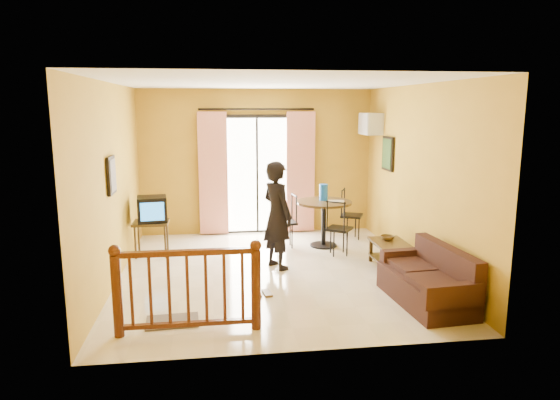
{
  "coord_description": "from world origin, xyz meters",
  "views": [
    {
      "loc": [
        -0.83,
        -7.16,
        2.47
      ],
      "look_at": [
        0.15,
        0.2,
        1.07
      ],
      "focal_mm": 32.0,
      "sensor_mm": 36.0,
      "label": 1
    }
  ],
  "objects": [
    {
      "name": "tv_table",
      "position": [
        -1.9,
        1.17,
        0.5
      ],
      "size": [
        0.58,
        0.48,
        0.58
      ],
      "color": "black",
      "rests_on": "ground"
    },
    {
      "name": "water_jug",
      "position": [
        1.1,
        1.42,
        0.97
      ],
      "size": [
        0.16,
        0.16,
        0.29
      ],
      "primitive_type": "cylinder",
      "color": "blue",
      "rests_on": "dining_table"
    },
    {
      "name": "balcony_door",
      "position": [
        0.0,
        2.43,
        1.19
      ],
      "size": [
        2.25,
        0.14,
        2.46
      ],
      "color": "black",
      "rests_on": "ground"
    },
    {
      "name": "dining_chairs",
      "position": [
        1.11,
        1.28,
        0.0
      ],
      "size": [
        1.81,
        1.51,
        0.95
      ],
      "color": "black",
      "rests_on": "ground"
    },
    {
      "name": "botanical_print",
      "position": [
        2.22,
        1.3,
        1.65
      ],
      "size": [
        0.05,
        0.5,
        0.6
      ],
      "color": "black",
      "rests_on": "room_shell"
    },
    {
      "name": "television",
      "position": [
        -1.87,
        1.16,
        0.79
      ],
      "size": [
        0.52,
        0.48,
        0.42
      ],
      "rotation": [
        0.0,
        0.0,
        0.13
      ],
      "color": "black",
      "rests_on": "tv_table"
    },
    {
      "name": "sofa",
      "position": [
        1.85,
        -1.44,
        0.28
      ],
      "size": [
        0.83,
        1.59,
        0.74
      ],
      "rotation": [
        0.0,
        0.0,
        0.08
      ],
      "color": "black",
      "rests_on": "ground"
    },
    {
      "name": "sandals",
      "position": [
        -0.24,
        -0.88,
        0.01
      ],
      "size": [
        0.27,
        0.26,
        0.03
      ],
      "color": "#503B1B",
      "rests_on": "ground"
    },
    {
      "name": "coffee_table",
      "position": [
        1.85,
        -0.07,
        0.27
      ],
      "size": [
        0.5,
        0.91,
        0.4
      ],
      "color": "black",
      "rests_on": "ground"
    },
    {
      "name": "serving_tray",
      "position": [
        1.28,
        1.22,
        0.83
      ],
      "size": [
        0.31,
        0.24,
        0.02
      ],
      "primitive_type": "cube",
      "rotation": [
        0.0,
        0.0,
        -0.22
      ],
      "color": "beige",
      "rests_on": "dining_table"
    },
    {
      "name": "stair_balustrade",
      "position": [
        -1.15,
        -1.9,
        0.56
      ],
      "size": [
        1.63,
        0.13,
        1.04
      ],
      "color": "#471E0F",
      "rests_on": "ground"
    },
    {
      "name": "room_shell",
      "position": [
        0.0,
        0.0,
        1.7
      ],
      "size": [
        5.0,
        5.0,
        5.0
      ],
      "color": "white",
      "rests_on": "ground"
    },
    {
      "name": "air_conditioner",
      "position": [
        2.09,
        1.95,
        2.15
      ],
      "size": [
        0.31,
        0.6,
        0.4
      ],
      "color": "silver",
      "rests_on": "room_shell"
    },
    {
      "name": "bowl",
      "position": [
        1.85,
        0.14,
        0.44
      ],
      "size": [
        0.27,
        0.27,
        0.07
      ],
      "primitive_type": "imported",
      "rotation": [
        0.0,
        0.0,
        -0.3
      ],
      "color": "#503B1B",
      "rests_on": "coffee_table"
    },
    {
      "name": "dining_table",
      "position": [
        1.09,
        1.32,
        0.65
      ],
      "size": [
        0.99,
        0.99,
        0.82
      ],
      "color": "black",
      "rests_on": "ground"
    },
    {
      "name": "standing_person",
      "position": [
        0.11,
        0.23,
        0.83
      ],
      "size": [
        0.64,
        0.72,
        1.66
      ],
      "primitive_type": "imported",
      "rotation": [
        0.0,
        0.0,
        2.07
      ],
      "color": "black",
      "rests_on": "ground"
    },
    {
      "name": "picture_left",
      "position": [
        -2.22,
        -0.2,
        1.55
      ],
      "size": [
        0.05,
        0.42,
        0.52
      ],
      "color": "black",
      "rests_on": "room_shell"
    },
    {
      "name": "doormat",
      "position": [
        -1.36,
        -1.6,
        0.01
      ],
      "size": [
        0.62,
        0.44,
        0.02
      ],
      "primitive_type": "cube",
      "rotation": [
        0.0,
        0.0,
        0.06
      ],
      "color": "#5C5149",
      "rests_on": "ground"
    },
    {
      "name": "ground",
      "position": [
        0.0,
        0.0,
        0.0
      ],
      "size": [
        5.0,
        5.0,
        0.0
      ],
      "primitive_type": "plane",
      "color": "beige",
      "rests_on": "ground"
    }
  ]
}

